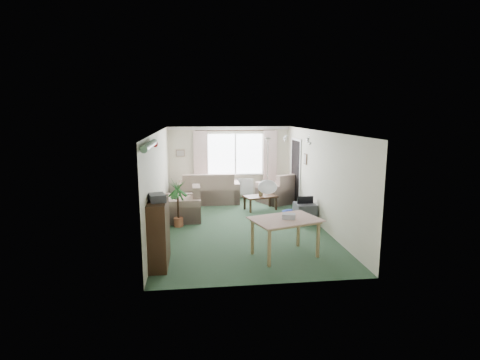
{
  "coord_description": "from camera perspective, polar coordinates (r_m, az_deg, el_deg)",
  "views": [
    {
      "loc": [
        -1.13,
        -9.03,
        2.84
      ],
      "look_at": [
        0.0,
        0.3,
        1.15
      ],
      "focal_mm": 28.0,
      "sensor_mm": 36.0,
      "label": 1
    }
  ],
  "objects": [
    {
      "name": "pendant_lamp",
      "position": [
        6.99,
        4.2,
        -1.05
      ],
      "size": [
        0.36,
        0.36,
        0.36
      ],
      "primitive_type": "sphere",
      "color": "white"
    },
    {
      "name": "armchair_corner",
      "position": [
        12.06,
        5.71,
        -1.19
      ],
      "size": [
        1.4,
        1.37,
        0.94
      ],
      "primitive_type": "cube",
      "rotation": [
        0.0,
        0.0,
        3.62
      ],
      "color": "tan",
      "rests_on": "ground"
    },
    {
      "name": "bookshelf",
      "position": [
        7.24,
        -12.3,
        -7.84
      ],
      "size": [
        0.34,
        1.03,
        1.25
      ],
      "primitive_type": "cube",
      "rotation": [
        0.0,
        0.0,
        -0.0
      ],
      "color": "black",
      "rests_on": "ground"
    },
    {
      "name": "radiator",
      "position": [
        12.53,
        -0.69,
        -1.03
      ],
      "size": [
        1.2,
        0.1,
        0.55
      ],
      "primitive_type": "cube",
      "color": "white"
    },
    {
      "name": "dining_table",
      "position": [
        7.63,
        6.85,
        -8.74
      ],
      "size": [
        1.39,
        1.13,
        0.75
      ],
      "primitive_type": "cube",
      "rotation": [
        0.0,
        0.0,
        0.31
      ],
      "color": "#A97D5B",
      "rests_on": "ground"
    },
    {
      "name": "photo_frame",
      "position": [
        11.03,
        3.18,
        -2.06
      ],
      "size": [
        0.12,
        0.04,
        0.16
      ],
      "primitive_type": "cube",
      "rotation": [
        0.0,
        0.0,
        -0.16
      ],
      "color": "brown",
      "rests_on": "coffee_table"
    },
    {
      "name": "ground",
      "position": [
        9.53,
        0.22,
        -7.14
      ],
      "size": [
        6.5,
        6.5,
        0.0
      ],
      "primitive_type": "plane",
      "color": "#29452E"
    },
    {
      "name": "pet_bed",
      "position": [
        10.62,
        7.95,
        -5.09
      ],
      "size": [
        0.75,
        0.75,
        0.11
      ],
      "primitive_type": "cylinder",
      "rotation": [
        0.0,
        0.0,
        -0.42
      ],
      "color": "#222A9C",
      "rests_on": "ground"
    },
    {
      "name": "doorway",
      "position": [
        11.8,
        8.49,
        1.11
      ],
      "size": [
        0.03,
        0.95,
        2.0
      ],
      "primitive_type": "cube",
      "color": "black"
    },
    {
      "name": "coffee_table",
      "position": [
        11.15,
        3.12,
        -3.46
      ],
      "size": [
        1.04,
        0.76,
        0.42
      ],
      "primitive_type": "cube",
      "rotation": [
        0.0,
        0.0,
        0.28
      ],
      "color": "black",
      "rests_on": "ground"
    },
    {
      "name": "wall_picture_right",
      "position": [
        10.77,
        9.94,
        3.16
      ],
      "size": [
        0.03,
        0.24,
        0.3
      ],
      "primitive_type": "cube",
      "color": "brown"
    },
    {
      "name": "sofa",
      "position": [
        12.02,
        -4.85,
        -1.13
      ],
      "size": [
        1.96,
        1.06,
        0.97
      ],
      "primitive_type": "cube",
      "rotation": [
        0.0,
        0.0,
        3.13
      ],
      "color": "#C8AF97",
      "rests_on": "ground"
    },
    {
      "name": "tv_cube",
      "position": [
        9.99,
        9.84,
        -4.96
      ],
      "size": [
        0.52,
        0.57,
        0.51
      ],
      "primitive_type": "cube",
      "rotation": [
        0.0,
        0.0,
        0.01
      ],
      "color": "#313135",
      "rests_on": "ground"
    },
    {
      "name": "curtain_right",
      "position": [
        12.51,
        4.59,
        2.96
      ],
      "size": [
        0.45,
        0.08,
        2.0
      ],
      "primitive_type": "cube",
      "color": "beige"
    },
    {
      "name": "curtain_rod",
      "position": [
        12.26,
        -0.68,
        7.53
      ],
      "size": [
        2.6,
        0.03,
        0.03
      ],
      "primitive_type": "cube",
      "color": "black"
    },
    {
      "name": "curtain_left",
      "position": [
        12.26,
        -6.02,
        2.78
      ],
      "size": [
        0.45,
        0.08,
        2.0
      ],
      "primitive_type": "cube",
      "color": "beige"
    },
    {
      "name": "houseplant",
      "position": [
        9.54,
        -9.44,
        -3.53
      ],
      "size": [
        0.68,
        0.68,
        1.2
      ],
      "primitive_type": "cylinder",
      "rotation": [
        0.0,
        0.0,
        0.41
      ],
      "color": "#1D551E",
      "rests_on": "ground"
    },
    {
      "name": "wall_picture_back",
      "position": [
        12.33,
        -9.08,
        4.07
      ],
      "size": [
        0.28,
        0.03,
        0.22
      ],
      "primitive_type": "cube",
      "color": "brown"
    },
    {
      "name": "tinsel_garland",
      "position": [
        6.8,
        -13.6,
        5.18
      ],
      "size": [
        1.6,
        1.6,
        0.12
      ],
      "primitive_type": "cylinder",
      "color": "#196626"
    },
    {
      "name": "armchair_left",
      "position": [
        10.16,
        -8.82,
        -3.48
      ],
      "size": [
        0.98,
        1.04,
        0.92
      ],
      "primitive_type": "cube",
      "rotation": [
        0.0,
        0.0,
        -1.56
      ],
      "color": "beige",
      "rests_on": "ground"
    },
    {
      "name": "hifi_box",
      "position": [
        6.96,
        -12.55,
        -2.65
      ],
      "size": [
        0.37,
        0.41,
        0.14
      ],
      "primitive_type": "cube",
      "rotation": [
        0.0,
        0.0,
        0.28
      ],
      "color": "#36373B",
      "rests_on": "bookshelf"
    },
    {
      "name": "window",
      "position": [
        12.4,
        -0.72,
        4.0
      ],
      "size": [
        1.8,
        0.03,
        1.3
      ],
      "primitive_type": "cube",
      "color": "white"
    },
    {
      "name": "bauble_cluster_a",
      "position": [
        10.24,
        6.88,
        6.65
      ],
      "size": [
        0.2,
        0.2,
        0.2
      ],
      "primitive_type": "sphere",
      "color": "silver"
    },
    {
      "name": "bauble_cluster_b",
      "position": [
        9.17,
        10.5,
        6.15
      ],
      "size": [
        0.2,
        0.2,
        0.2
      ],
      "primitive_type": "sphere",
      "color": "silver"
    },
    {
      "name": "gift_box",
      "position": [
        7.5,
        7.45,
        -5.58
      ],
      "size": [
        0.29,
        0.25,
        0.12
      ],
      "primitive_type": "cube",
      "rotation": [
        0.0,
        0.0,
        -0.32
      ],
      "color": "#B5B5C1",
      "rests_on": "dining_table"
    }
  ]
}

